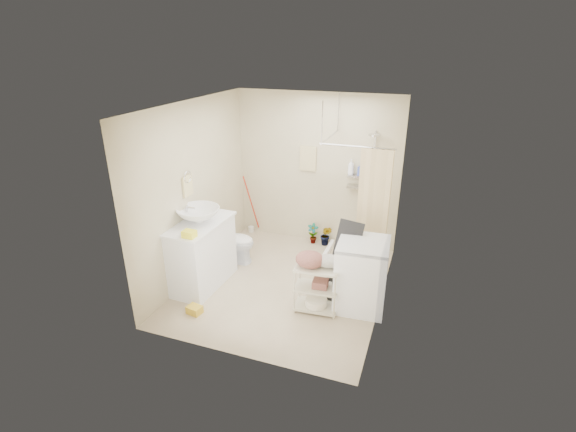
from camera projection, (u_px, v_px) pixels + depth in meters
name	position (u px, v px, depth m)	size (l,w,h in m)	color
floor	(285.00, 284.00, 6.18)	(3.20, 3.20, 0.00)	#BFAD8F
ceiling	(284.00, 105.00, 5.17)	(2.80, 3.20, 0.04)	silver
wall_back	(317.00, 171.00, 7.06)	(2.80, 0.04, 2.60)	beige
wall_front	(231.00, 255.00, 4.29)	(2.80, 0.04, 2.60)	beige
wall_left	(195.00, 191.00, 6.11)	(0.04, 3.20, 2.60)	beige
wall_right	(389.00, 216.00, 5.24)	(0.04, 3.20, 2.60)	beige
vanity	(200.00, 254.00, 6.03)	(0.63, 1.12, 0.99)	silver
sink	(198.00, 215.00, 5.82)	(0.60, 0.60, 0.21)	white
counter_basket	(189.00, 234.00, 5.38)	(0.17, 0.13, 0.09)	yellow
floor_basket	(194.00, 308.00, 5.50)	(0.27, 0.21, 0.15)	gold
toilet	(233.00, 240.00, 6.73)	(0.40, 0.70, 0.72)	white
mop	(250.00, 204.00, 7.65)	(0.11, 0.11, 1.12)	red
potted_plant_a	(313.00, 233.00, 7.37)	(0.20, 0.13, 0.37)	brown
potted_plant_b	(326.00, 235.00, 7.30)	(0.20, 0.16, 0.37)	#9C613A
hanging_towel	(308.00, 159.00, 7.01)	(0.28, 0.03, 0.42)	#CEBD8C
towel_ring	(187.00, 184.00, 5.86)	(0.04, 0.22, 0.34)	beige
tp_holder	(202.00, 226.00, 6.37)	(0.08, 0.12, 0.14)	white
shower	(359.00, 201.00, 6.42)	(1.10, 1.10, 2.10)	white
shampoo_bottle_a	(351.00, 167.00, 6.75)	(0.10, 0.10, 0.25)	white
shampoo_bottle_b	(360.00, 169.00, 6.73)	(0.09, 0.09, 0.19)	#3B4FAF
washing_machine	(362.00, 275.00, 5.52)	(0.65, 0.67, 0.95)	white
laundry_rack	(317.00, 284.00, 5.46)	(0.57, 0.33, 0.78)	beige
ironing_board	(343.00, 262.00, 5.61)	(0.33, 0.10, 1.18)	black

